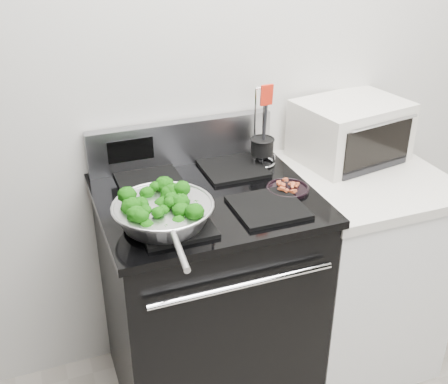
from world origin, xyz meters
name	(u,v)px	position (x,y,z in m)	size (l,w,h in m)	color
back_wall	(248,57)	(0.00, 1.75, 1.35)	(4.00, 0.02, 2.70)	beige
gas_range	(208,295)	(-0.30, 1.41, 0.49)	(0.79, 0.69, 1.13)	black
counter	(353,266)	(0.39, 1.41, 0.46)	(0.62, 0.68, 0.92)	white
skillet	(163,213)	(-0.50, 1.25, 1.00)	(0.34, 0.54, 0.07)	silver
broccoli_pile	(163,207)	(-0.50, 1.26, 1.02)	(0.27, 0.27, 0.09)	black
bacon_plate	(288,186)	(0.00, 1.34, 0.97)	(0.16, 0.16, 0.04)	black
utensil_holder	(262,150)	(0.00, 1.59, 1.01)	(0.11, 0.11, 0.34)	silver
toaster_oven	(350,131)	(0.40, 1.58, 1.04)	(0.48, 0.40, 0.25)	beige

